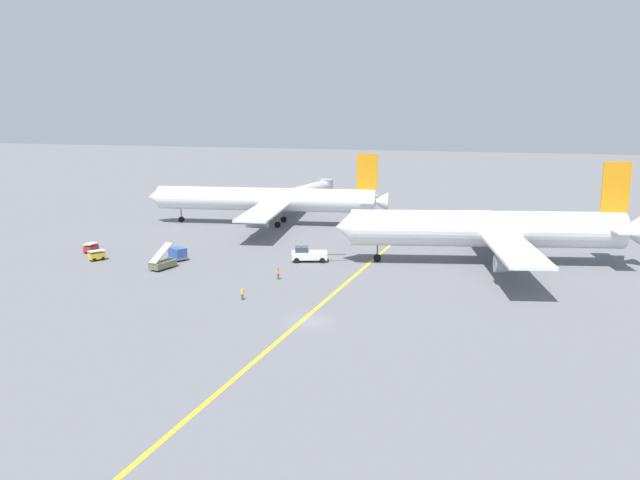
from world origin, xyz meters
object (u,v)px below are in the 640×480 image
pushback_tug (308,254)px  gse_baggage_cart_near_cluster (91,248)px  ground_crew_wing_walker_right (242,294)px  gse_container_dolly_flat (178,253)px  ground_crew_ramp_agent_by_cones (278,274)px  jet_bridge (314,189)px  gse_baggage_cart_trailing (97,255)px  gse_stair_truck_yellow (163,263)px  airliner_being_pushed (488,229)px  airliner_at_gate_left (268,200)px

pushback_tug → gse_baggage_cart_near_cluster: bearing=-174.7°
ground_crew_wing_walker_right → gse_container_dolly_flat: bearing=135.0°
ground_crew_ramp_agent_by_cones → jet_bridge: jet_bridge is taller
gse_baggage_cart_trailing → jet_bridge: bearing=74.3°
gse_baggage_cart_near_cluster → gse_stair_truck_yellow: bearing=-23.0°
airliner_being_pushed → ground_crew_ramp_agent_by_cones: airliner_being_pushed is taller
airliner_being_pushed → ground_crew_ramp_agent_by_cones: 36.02m
jet_bridge → airliner_at_gate_left: bearing=-95.2°
ground_crew_ramp_agent_by_cones → airliner_being_pushed: bearing=32.1°
gse_container_dolly_flat → gse_baggage_cart_trailing: 13.76m
gse_container_dolly_flat → jet_bridge: (6.00, 64.80, 3.30)m
pushback_tug → jet_bridge: size_ratio=0.45×
airliner_being_pushed → gse_container_dolly_flat: bearing=-167.6°
jet_bridge → pushback_tug: bearing=-75.3°
airliner_at_gate_left → airliner_being_pushed: (47.50, -25.22, 0.32)m
gse_container_dolly_flat → gse_stair_truck_yellow: size_ratio=0.79×
airliner_being_pushed → ground_crew_wing_walker_right: 44.17m
airliner_being_pushed → ground_crew_ramp_agent_by_cones: (-30.23, -18.97, -4.88)m
airliner_at_gate_left → ground_crew_ramp_agent_by_cones: airliner_at_gate_left is taller
ground_crew_ramp_agent_by_cones → jet_bridge: size_ratio=0.09×
gse_baggage_cart_near_cluster → ground_crew_ramp_agent_by_cones: size_ratio=1.57×
gse_container_dolly_flat → ground_crew_ramp_agent_by_cones: 22.08m
gse_stair_truck_yellow → pushback_tug: bearing=28.3°
pushback_tug → gse_container_dolly_flat: (-21.74, -4.93, -0.04)m
ground_crew_wing_walker_right → jet_bridge: (-13.42, 84.22, 3.60)m
airliner_being_pushed → gse_baggage_cart_near_cluster: 69.47m
gse_baggage_cart_near_cluster → jet_bridge: (23.69, 63.52, 3.61)m
pushback_tug → gse_stair_truck_yellow: 24.04m
gse_baggage_cart_trailing → jet_bridge: size_ratio=0.15×
gse_stair_truck_yellow → jet_bridge: jet_bridge is taller
gse_baggage_cart_near_cluster → gse_baggage_cart_trailing: same height
airliner_at_gate_left → airliner_being_pushed: airliner_being_pushed is taller
airliner_at_gate_left → gse_baggage_cart_near_cluster: airliner_at_gate_left is taller
pushback_tug → gse_container_dolly_flat: pushback_tug is taller
airliner_being_pushed → pushback_tug: size_ratio=5.42×
gse_baggage_cart_near_cluster → gse_container_dolly_flat: size_ratio=0.71×
pushback_tug → ground_crew_wing_walker_right: pushback_tug is taller
gse_container_dolly_flat → ground_crew_wing_walker_right: gse_container_dolly_flat is taller
airliner_being_pushed → ground_crew_wing_walker_right: bearing=-135.8°
gse_stair_truck_yellow → gse_baggage_cart_trailing: bearing=168.9°
ground_crew_wing_walker_right → airliner_being_pushed: bearing=44.2°
gse_baggage_cart_near_cluster → gse_baggage_cart_trailing: size_ratio=0.88×
ground_crew_wing_walker_right → ground_crew_ramp_agent_by_cones: ground_crew_ramp_agent_by_cones is taller
gse_baggage_cart_near_cluster → gse_baggage_cart_trailing: bearing=-48.5°
gse_baggage_cart_trailing → ground_crew_ramp_agent_by_cones: size_ratio=1.79×
ground_crew_ramp_agent_by_cones → jet_bridge: (-14.66, 72.60, 3.56)m
ground_crew_wing_walker_right → jet_bridge: 85.36m
airliner_at_gate_left → gse_container_dolly_flat: size_ratio=13.86×
gse_baggage_cart_trailing → airliner_being_pushed: bearing=13.1°
pushback_tug → ground_crew_ramp_agent_by_cones: pushback_tug is taller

